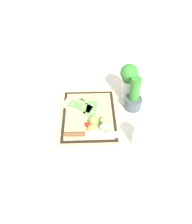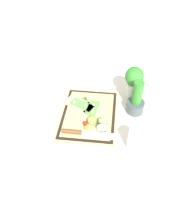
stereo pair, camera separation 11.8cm
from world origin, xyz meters
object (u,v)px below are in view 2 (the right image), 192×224
(knife, at_px, (81,133))
(cherry_tomato_yellow, at_px, (86,128))
(pizza_slice_near, at_px, (80,104))
(egg_brown, at_px, (103,121))
(pizza_slice_far, at_px, (92,109))
(cherry_tomato_red, at_px, (85,123))
(herb_glass, at_px, (134,81))
(sauce_jar, at_px, (135,141))
(herb_pot, at_px, (136,102))
(lime, at_px, (92,120))
(egg_pink, at_px, (102,128))

(knife, xyz_separation_m, cherry_tomato_yellow, (-0.03, 0.02, 0.00))
(pizza_slice_near, xyz_separation_m, egg_brown, (0.12, 0.14, 0.01))
(pizza_slice_far, relative_size, knife, 0.56)
(egg_brown, distance_m, cherry_tomato_red, 0.10)
(egg_brown, xyz_separation_m, herb_glass, (-0.25, 0.15, 0.08))
(sauce_jar, xyz_separation_m, herb_glass, (-0.37, -0.01, 0.07))
(pizza_slice_far, distance_m, cherry_tomato_yellow, 0.14)
(pizza_slice_near, distance_m, knife, 0.21)
(cherry_tomato_red, height_order, herb_pot, herb_pot)
(pizza_slice_far, distance_m, egg_brown, 0.12)
(cherry_tomato_red, xyz_separation_m, sauce_jar, (0.10, 0.25, 0.02))
(cherry_tomato_yellow, bearing_deg, lime, 149.95)
(egg_brown, xyz_separation_m, sauce_jar, (0.12, 0.16, 0.01))
(herb_pot, bearing_deg, pizza_slice_near, -88.64)
(pizza_slice_far, distance_m, lime, 0.10)
(lime, xyz_separation_m, cherry_tomato_red, (0.01, -0.04, -0.01))
(cherry_tomato_red, bearing_deg, knife, -10.92)
(egg_pink, height_order, cherry_tomato_yellow, egg_pink)
(pizza_slice_near, relative_size, lime, 3.90)
(knife, bearing_deg, cherry_tomato_yellow, 145.53)
(herb_pot, bearing_deg, lime, -58.49)
(pizza_slice_near, distance_m, lime, 0.16)
(egg_brown, relative_size, cherry_tomato_red, 2.26)
(cherry_tomato_yellow, bearing_deg, sauce_jar, 73.77)
(pizza_slice_far, height_order, cherry_tomato_red, same)
(lime, distance_m, cherry_tomato_red, 0.04)
(cherry_tomato_red, height_order, cherry_tomato_yellow, cherry_tomato_red)
(knife, relative_size, egg_pink, 5.19)
(pizza_slice_near, relative_size, herb_pot, 0.97)
(egg_brown, xyz_separation_m, cherry_tomato_red, (0.02, -0.09, -0.01))
(cherry_tomato_red, height_order, herb_glass, herb_glass)
(egg_pink, bearing_deg, knife, -70.62)
(egg_brown, bearing_deg, herb_pot, 128.34)
(herb_pot, bearing_deg, egg_brown, -51.66)
(cherry_tomato_red, relative_size, sauce_jar, 0.22)
(egg_brown, bearing_deg, herb_glass, 148.87)
(lime, xyz_separation_m, herb_pot, (-0.14, 0.22, 0.03))
(cherry_tomato_yellow, bearing_deg, pizza_slice_near, -160.81)
(pizza_slice_far, xyz_separation_m, egg_pink, (0.14, 0.07, 0.01))
(knife, distance_m, sauce_jar, 0.27)
(egg_pink, xyz_separation_m, herb_pot, (-0.18, 0.17, 0.03))
(egg_pink, distance_m, lime, 0.07)
(cherry_tomato_red, relative_size, cherry_tomato_yellow, 1.11)
(lime, xyz_separation_m, sauce_jar, (0.11, 0.22, 0.00))
(herb_glass, bearing_deg, pizza_slice_near, -67.26)
(cherry_tomato_red, xyz_separation_m, herb_pot, (-0.15, 0.26, 0.04))
(pizza_slice_near, bearing_deg, pizza_slice_far, 66.11)
(egg_brown, height_order, lime, lime)
(knife, height_order, lime, lime)
(egg_brown, height_order, herb_pot, herb_pot)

